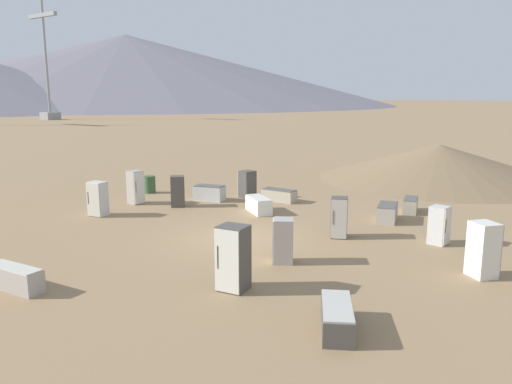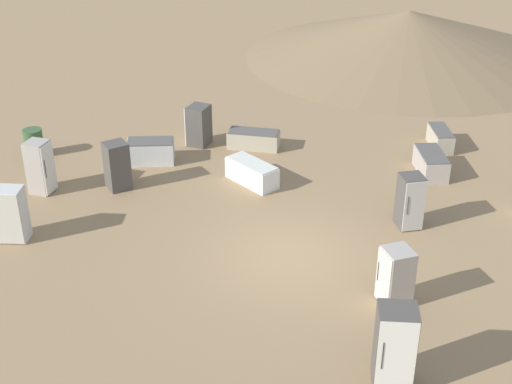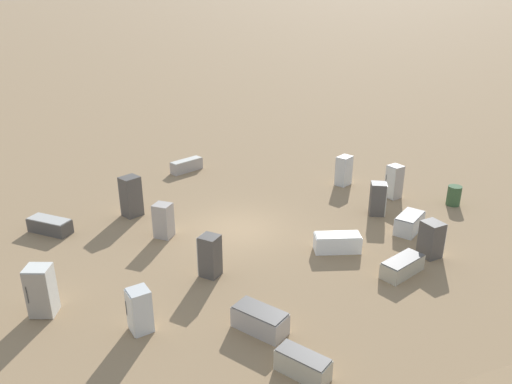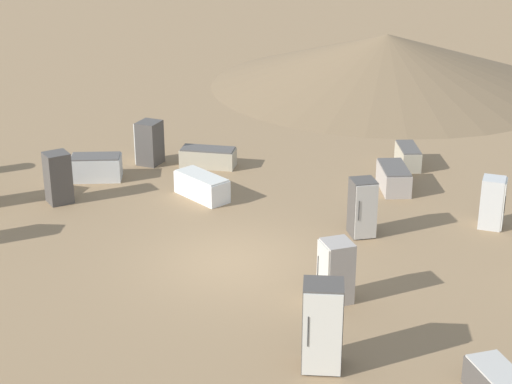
{
  "view_description": "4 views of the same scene",
  "coord_description": "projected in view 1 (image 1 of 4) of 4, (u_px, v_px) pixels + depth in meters",
  "views": [
    {
      "loc": [
        11.11,
        -14.5,
        5.36
      ],
      "look_at": [
        0.29,
        0.6,
        1.73
      ],
      "focal_mm": 35.0,
      "sensor_mm": 36.0,
      "label": 1
    },
    {
      "loc": [
        2.75,
        -15.46,
        10.22
      ],
      "look_at": [
        -0.83,
        -0.22,
        1.92
      ],
      "focal_mm": 50.0,
      "sensor_mm": 36.0,
      "label": 2
    },
    {
      "loc": [
        11.22,
        15.46,
        9.53
      ],
      "look_at": [
        -0.56,
        0.51,
        1.75
      ],
      "focal_mm": 35.0,
      "sensor_mm": 36.0,
      "label": 3
    },
    {
      "loc": [
        4.93,
        -18.49,
        9.47
      ],
      "look_at": [
        0.4,
        0.9,
        1.54
      ],
      "focal_mm": 60.0,
      "sensor_mm": 36.0,
      "label": 4
    }
  ],
  "objects": [
    {
      "name": "ground_plane",
      "position": [
        241.0,
        238.0,
        18.94
      ],
      "size": [
        1000.0,
        1000.0,
        0.0
      ],
      "primitive_type": "plane",
      "color": "#937551"
    },
    {
      "name": "mountain_ridge_0",
      "position": [
        127.0,
        70.0,
        263.51
      ],
      "size": [
        278.58,
        278.58,
        36.33
      ],
      "color": "slate",
      "rests_on": "ground_plane"
    },
    {
      "name": "dirt_mound",
      "position": [
        439.0,
        162.0,
        32.07
      ],
      "size": [
        15.22,
        15.22,
        2.25
      ],
      "color": "#7F6647",
      "rests_on": "ground_plane"
    },
    {
      "name": "power_pylon_0",
      "position": [
        48.0,
        81.0,
        107.99
      ],
      "size": [
        9.35,
        3.21,
        26.71
      ],
      "color": "gray",
      "rests_on": "ground_plane"
    },
    {
      "name": "discarded_fridge_0",
      "position": [
        439.0,
        225.0,
        18.11
      ],
      "size": [
        0.69,
        0.69,
        1.4
      ],
      "rotation": [
        0.0,
        0.0,
        4.61
      ],
      "color": "silver",
      "rests_on": "ground_plane"
    },
    {
      "name": "discarded_fridge_1",
      "position": [
        279.0,
        195.0,
        25.51
      ],
      "size": [
        1.78,
        0.79,
        0.62
      ],
      "rotation": [
        0.0,
        0.0,
        1.61
      ],
      "color": "#B2A88E",
      "rests_on": "ground_plane"
    },
    {
      "name": "discarded_fridge_2",
      "position": [
        339.0,
        217.0,
        18.96
      ],
      "size": [
        0.83,
        0.87,
        1.55
      ],
      "rotation": [
        0.0,
        0.0,
        3.57
      ],
      "color": "#4C4742",
      "rests_on": "ground_plane"
    },
    {
      "name": "discarded_fridge_3",
      "position": [
        259.0,
        205.0,
        23.08
      ],
      "size": [
        1.87,
        1.61,
        0.71
      ],
      "rotation": [
        0.0,
        0.0,
        4.1
      ],
      "color": "white",
      "rests_on": "ground_plane"
    },
    {
      "name": "discarded_fridge_4",
      "position": [
        410.0,
        205.0,
        23.11
      ],
      "size": [
        0.96,
        1.58,
        0.67
      ],
      "rotation": [
        0.0,
        0.0,
        3.41
      ],
      "color": "#B2A88E",
      "rests_on": "ground_plane"
    },
    {
      "name": "discarded_fridge_5",
      "position": [
        209.0,
        193.0,
        25.71
      ],
      "size": [
        1.69,
        1.19,
        0.77
      ],
      "rotation": [
        0.0,
        0.0,
        4.99
      ],
      "color": "silver",
      "rests_on": "ground_plane"
    },
    {
      "name": "discarded_fridge_6",
      "position": [
        98.0,
        199.0,
        22.36
      ],
      "size": [
        0.85,
        0.73,
        1.55
      ],
      "rotation": [
        0.0,
        0.0,
        3.31
      ],
      "color": "silver",
      "rests_on": "ground_plane"
    },
    {
      "name": "discarded_fridge_7",
      "position": [
        136.0,
        187.0,
        24.86
      ],
      "size": [
        0.7,
        0.67,
        1.66
      ],
      "rotation": [
        0.0,
        0.0,
        4.64
      ],
      "color": "#A89E93",
      "rests_on": "ground_plane"
    },
    {
      "name": "discarded_fridge_8",
      "position": [
        283.0,
        241.0,
        16.11
      ],
      "size": [
        0.91,
        0.91,
        1.45
      ],
      "rotation": [
        0.0,
        0.0,
        2.12
      ],
      "color": "#A89E93",
      "rests_on": "ground_plane"
    },
    {
      "name": "discarded_fridge_9",
      "position": [
        387.0,
        213.0,
        21.54
      ],
      "size": [
        1.19,
        1.8,
        0.72
      ],
      "rotation": [
        0.0,
        0.0,
        0.28
      ],
      "color": "#A89E93",
      "rests_on": "ground_plane"
    },
    {
      "name": "discarded_fridge_10",
      "position": [
        15.0,
        278.0,
        13.92
      ],
      "size": [
        1.93,
        0.74,
        0.67
      ],
      "rotation": [
        0.0,
        0.0,
        1.67
      ],
      "color": "#A89E93",
      "rests_on": "ground_plane"
    },
    {
      "name": "discarded_fridge_11",
      "position": [
        337.0,
        317.0,
        11.5
      ],
      "size": [
        1.53,
        1.97,
        0.63
      ],
      "rotation": [
        0.0,
        0.0,
        3.66
      ],
      "color": "#4C4742",
      "rests_on": "ground_plane"
    },
    {
      "name": "discarded_fridge_12",
      "position": [
        484.0,
        250.0,
        14.82
      ],
      "size": [
        1.01,
        1.0,
        1.67
      ],
      "rotation": [
        0.0,
        0.0,
        5.61
      ],
      "color": "silver",
      "rests_on": "ground_plane"
    },
    {
      "name": "discarded_fridge_13",
      "position": [
        233.0,
        258.0,
        13.8
      ],
      "size": [
        0.88,
        0.84,
        1.84
      ],
      "rotation": [
        0.0,
        0.0,
        3.29
      ],
      "color": "#4C4742",
      "rests_on": "ground_plane"
    },
    {
      "name": "discarded_fridge_14",
      "position": [
        247.0,
        184.0,
        26.41
      ],
      "size": [
        0.82,
        0.85,
        1.42
      ],
      "rotation": [
        0.0,
        0.0,
        1.39
      ],
      "color": "#4C4742",
      "rests_on": "ground_plane"
    },
    {
      "name": "discarded_fridge_15",
      "position": [
        178.0,
        191.0,
        24.26
      ],
      "size": [
        0.94,
        0.94,
        1.51
      ],
      "rotation": [
        0.0,
        0.0,
        0.78
      ],
      "color": "#4C4742",
      "rests_on": "ground_plane"
    },
    {
      "name": "rusty_barrel",
      "position": [
        150.0,
        184.0,
        27.66
      ],
      "size": [
        0.63,
        0.63,
        0.94
      ],
      "color": "#385633",
      "rests_on": "ground_plane"
    }
  ]
}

